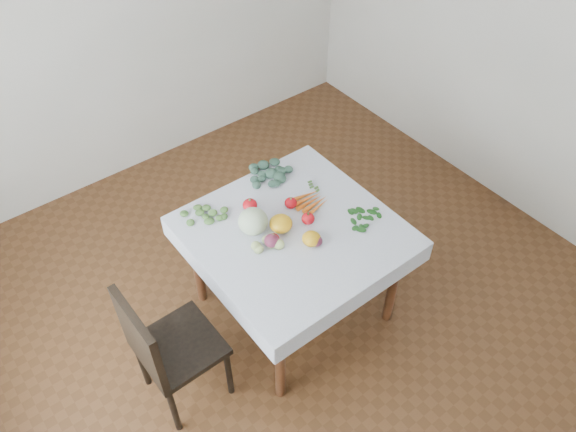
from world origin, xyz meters
The scene contains 19 objects.
ground centered at (0.00, 0.00, 0.00)m, with size 4.00×4.00×0.00m, color brown.
back_wall centered at (0.00, 2.00, 1.35)m, with size 4.00×0.04×2.70m, color silver.
table centered at (0.00, 0.00, 0.65)m, with size 1.00×1.00×0.75m.
tablecloth centered at (0.00, 0.00, 0.75)m, with size 1.12×1.12×0.01m, color white.
chair centered at (-0.93, -0.08, 0.53)m, with size 0.42×0.42×0.93m.
cabbage centered at (-0.19, 0.14, 0.83)m, with size 0.17×0.17×0.15m, color #B7CEAC.
tomato_a centered at (-0.16, -0.01, 0.79)m, with size 0.07×0.07×0.06m, color red.
tomato_b centered at (-0.11, 0.29, 0.79)m, with size 0.09×0.09×0.08m, color red.
tomato_c centered at (0.10, 0.00, 0.79)m, with size 0.08×0.08×0.07m, color red.
tomato_d centered at (0.10, 0.16, 0.79)m, with size 0.07×0.07×0.07m, color red.
heirloom_back centered at (-0.06, 0.05, 0.80)m, with size 0.13×0.13×0.09m, color yellow.
heirloom_front centered at (0.01, -0.14, 0.79)m, with size 0.11×0.11×0.07m, color yellow.
onion_a centered at (-0.17, -0.02, 0.79)m, with size 0.09×0.09×0.07m, color #4F1631.
onion_b centered at (0.03, -0.17, 0.79)m, with size 0.07×0.07×0.06m, color #4F1631.
tomatillo_cluster centered at (-0.20, -0.01, 0.78)m, with size 0.14×0.11×0.04m.
carrot_bunch centered at (0.22, 0.11, 0.77)m, with size 0.20×0.19×0.03m.
kale_bunch centered at (0.17, 0.46, 0.78)m, with size 0.30×0.28×0.04m.
basil_bunch centered at (0.39, -0.16, 0.76)m, with size 0.23×0.17×0.01m.
dill_bunch centered at (-0.35, 0.40, 0.77)m, with size 0.21×0.20×0.02m.
Camera 1 is at (-1.39, -1.74, 3.11)m, focal length 35.00 mm.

